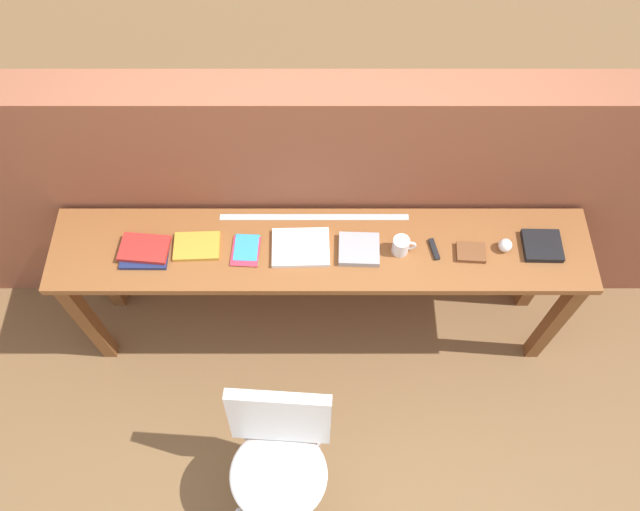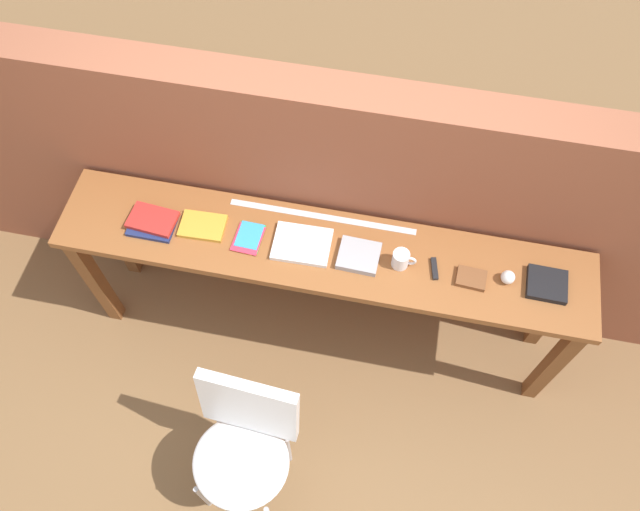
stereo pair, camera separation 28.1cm
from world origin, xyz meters
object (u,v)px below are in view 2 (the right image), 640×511
mug (401,259)px  leather_journal_brown (471,278)px  magazine_cycling (203,226)px  book_open_centre (302,244)px  sports_ball_small (508,277)px  pamphlet_pile_colourful (248,238)px  multitool_folded (434,269)px  chair_white_moulded (244,443)px  book_stack_leftmost (153,222)px  book_repair_rightmost (547,284)px

mug → leather_journal_brown: (0.32, -0.02, -0.03)m
magazine_cycling → leather_journal_brown: bearing=-3.7°
book_open_centre → sports_ball_small: sports_ball_small is taller
leather_journal_brown → sports_ball_small: sports_ball_small is taller
mug → sports_ball_small: size_ratio=1.76×
pamphlet_pile_colourful → sports_ball_small: (1.18, 0.01, 0.03)m
multitool_folded → chair_white_moulded: bearing=-129.9°
chair_white_moulded → multitool_folded: multitool_folded is taller
chair_white_moulded → sports_ball_small: (1.02, 0.85, 0.38)m
magazine_cycling → multitool_folded: magazine_cycling is taller
magazine_cycling → sports_ball_small: size_ratio=3.34×
book_stack_leftmost → sports_ball_small: sports_ball_small is taller
book_open_centre → sports_ball_small: 0.93m
multitool_folded → leather_journal_brown: 0.17m
chair_white_moulded → book_repair_rightmost: size_ratio=5.13×
book_stack_leftmost → mug: 1.16m
book_open_centre → leather_journal_brown: 0.78m
pamphlet_pile_colourful → book_open_centre: size_ratio=0.66×
book_repair_rightmost → book_stack_leftmost: bearing=-178.0°
chair_white_moulded → book_stack_leftmost: 1.10m
multitool_folded → sports_ball_small: sports_ball_small is taller
multitool_folded → magazine_cycling: bearing=179.2°
leather_journal_brown → sports_ball_small: bearing=13.0°
multitool_folded → book_repair_rightmost: size_ratio=0.63×
book_stack_leftmost → multitool_folded: 1.32m
book_stack_leftmost → magazine_cycling: size_ratio=1.10×
book_stack_leftmost → book_repair_rightmost: bearing=0.9°
magazine_cycling → multitool_folded: 1.09m
book_stack_leftmost → pamphlet_pile_colourful: bearing=1.4°
multitool_folded → sports_ball_small: size_ratio=1.76×
multitool_folded → sports_ball_small: (0.32, 0.01, 0.02)m
mug → chair_white_moulded: bearing=-123.2°
chair_white_moulded → leather_journal_brown: (0.87, 0.82, 0.37)m
chair_white_moulded → multitool_folded: 1.15m
chair_white_moulded → book_stack_leftmost: size_ratio=3.87×
book_stack_leftmost → multitool_folded: size_ratio=2.09×
chair_white_moulded → book_stack_leftmost: (-0.62, 0.82, 0.37)m
book_stack_leftmost → multitool_folded: bearing=0.7°
pamphlet_pile_colourful → leather_journal_brown: 1.03m
magazine_cycling → book_open_centre: bearing=-3.1°
book_open_centre → book_repair_rightmost: book_repair_rightmost is taller
book_stack_leftmost → magazine_cycling: 0.23m
chair_white_moulded → book_open_centre: (0.09, 0.85, 0.36)m
book_open_centre → leather_journal_brown: same height
multitool_folded → leather_journal_brown: bearing=-6.7°
chair_white_moulded → book_repair_rightmost: book_repair_rightmost is taller
sports_ball_small → book_repair_rightmost: sports_ball_small is taller
mug → leather_journal_brown: 0.32m
book_repair_rightmost → chair_white_moulded: bearing=-143.5°
leather_journal_brown → book_repair_rightmost: book_repair_rightmost is taller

